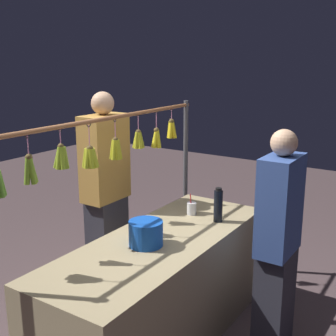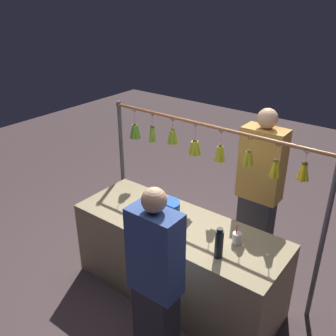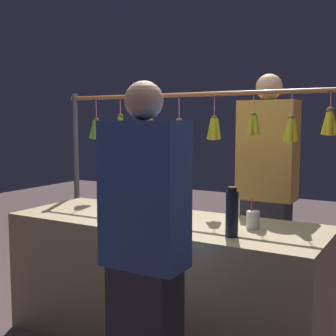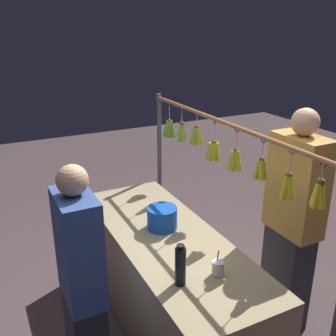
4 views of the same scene
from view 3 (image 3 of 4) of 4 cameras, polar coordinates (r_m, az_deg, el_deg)
market_counter at (r=3.05m, az=-0.51°, el=-14.00°), size 2.06×0.75×0.82m
display_rack at (r=3.32m, az=3.31°, el=2.17°), size 2.40×0.12×1.68m
water_bottle at (r=2.51m, az=8.06°, el=-5.65°), size 0.07×0.07×0.28m
blue_bucket at (r=3.01m, az=-2.59°, el=-4.53°), size 0.24×0.24×0.18m
drink_cup at (r=2.75m, az=10.66°, el=-6.39°), size 0.08×0.08×0.18m
vendor_person at (r=3.52m, az=12.33°, el=-3.34°), size 0.43×0.23×1.80m
customer_person at (r=2.15m, az=-2.95°, el=-11.48°), size 0.39×0.21×1.63m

